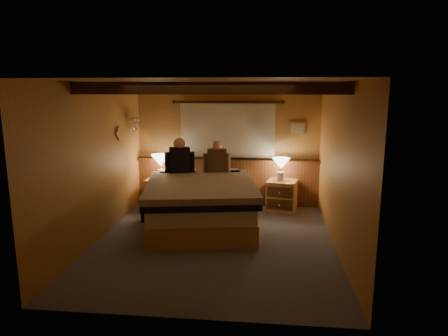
# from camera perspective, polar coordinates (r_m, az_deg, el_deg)

# --- Properties ---
(floor) EXTENTS (4.20, 4.20, 0.00)m
(floor) POSITION_cam_1_polar(r_m,az_deg,el_deg) (6.22, -1.35, -10.48)
(floor) COLOR #515460
(floor) RESTS_ON ground
(ceiling) EXTENTS (4.20, 4.20, 0.00)m
(ceiling) POSITION_cam_1_polar(r_m,az_deg,el_deg) (5.78, -1.47, 12.23)
(ceiling) COLOR #B48D43
(ceiling) RESTS_ON wall_back
(wall_back) EXTENTS (3.60, 0.00, 3.60)m
(wall_back) POSITION_cam_1_polar(r_m,az_deg,el_deg) (7.94, 0.55, 3.28)
(wall_back) COLOR #CC8B49
(wall_back) RESTS_ON floor
(wall_left) EXTENTS (0.00, 4.20, 4.20)m
(wall_left) POSITION_cam_1_polar(r_m,az_deg,el_deg) (6.36, -17.70, 0.75)
(wall_left) COLOR #CC8B49
(wall_left) RESTS_ON floor
(wall_right) EXTENTS (0.00, 4.20, 4.20)m
(wall_right) POSITION_cam_1_polar(r_m,az_deg,el_deg) (5.92, 16.13, 0.09)
(wall_right) COLOR #CC8B49
(wall_right) RESTS_ON floor
(wall_front) EXTENTS (3.60, 0.00, 3.60)m
(wall_front) POSITION_cam_1_polar(r_m,az_deg,el_deg) (3.86, -5.44, -5.36)
(wall_front) COLOR #CC8B49
(wall_front) RESTS_ON floor
(wainscot) EXTENTS (3.60, 0.23, 0.94)m
(wainscot) POSITION_cam_1_polar(r_m,az_deg,el_deg) (8.01, 0.49, -1.86)
(wainscot) COLOR brown
(wainscot) RESTS_ON wall_back
(curtain_window) EXTENTS (2.18, 0.09, 1.11)m
(curtain_window) POSITION_cam_1_polar(r_m,az_deg,el_deg) (7.83, 0.50, 5.54)
(curtain_window) COLOR #492C12
(curtain_window) RESTS_ON wall_back
(ceiling_beams) EXTENTS (3.60, 1.65, 0.16)m
(ceiling_beams) POSITION_cam_1_polar(r_m,az_deg,el_deg) (5.92, -1.27, 11.34)
(ceiling_beams) COLOR #492C12
(ceiling_beams) RESTS_ON ceiling
(coat_rail) EXTENTS (0.05, 0.55, 0.24)m
(coat_rail) POSITION_cam_1_polar(r_m,az_deg,el_deg) (7.73, -12.70, 6.28)
(coat_rail) COLOR white
(coat_rail) RESTS_ON wall_left
(framed_print) EXTENTS (0.30, 0.04, 0.25)m
(framed_print) POSITION_cam_1_polar(r_m,az_deg,el_deg) (7.86, 10.42, 5.59)
(framed_print) COLOR #AE7F57
(framed_print) RESTS_ON wall_back
(bed) EXTENTS (2.08, 2.53, 0.78)m
(bed) POSITION_cam_1_polar(r_m,az_deg,el_deg) (6.81, -3.33, -4.95)
(bed) COLOR tan
(bed) RESTS_ON floor
(nightstand_left) EXTENTS (0.55, 0.51, 0.56)m
(nightstand_left) POSITION_cam_1_polar(r_m,az_deg,el_deg) (8.01, -9.08, -3.51)
(nightstand_left) COLOR tan
(nightstand_left) RESTS_ON floor
(nightstand_right) EXTENTS (0.62, 0.58, 0.59)m
(nightstand_right) POSITION_cam_1_polar(r_m,az_deg,el_deg) (7.73, 8.25, -3.91)
(nightstand_right) COLOR tan
(nightstand_right) RESTS_ON floor
(lamp_left) EXTENTS (0.37, 0.37, 0.48)m
(lamp_left) POSITION_cam_1_polar(r_m,az_deg,el_deg) (7.89, -9.04, 0.89)
(lamp_left) COLOR white
(lamp_left) RESTS_ON nightstand_left
(lamp_right) EXTENTS (0.33, 0.33, 0.44)m
(lamp_right) POSITION_cam_1_polar(r_m,az_deg,el_deg) (7.58, 8.14, 0.45)
(lamp_right) COLOR white
(lamp_right) RESTS_ON nightstand_right
(person_left) EXTENTS (0.54, 0.31, 0.67)m
(person_left) POSITION_cam_1_polar(r_m,az_deg,el_deg) (7.44, -6.36, 1.39)
(person_left) COLOR black
(person_left) RESTS_ON bed
(person_right) EXTENTS (0.50, 0.26, 0.62)m
(person_right) POSITION_cam_1_polar(r_m,az_deg,el_deg) (7.45, -1.04, 1.29)
(person_right) COLOR #4F381F
(person_right) RESTS_ON bed
(duffel_bag) EXTENTS (0.54, 0.42, 0.34)m
(duffel_bag) POSITION_cam_1_polar(r_m,az_deg,el_deg) (7.27, -9.94, -6.14)
(duffel_bag) COLOR black
(duffel_bag) RESTS_ON floor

